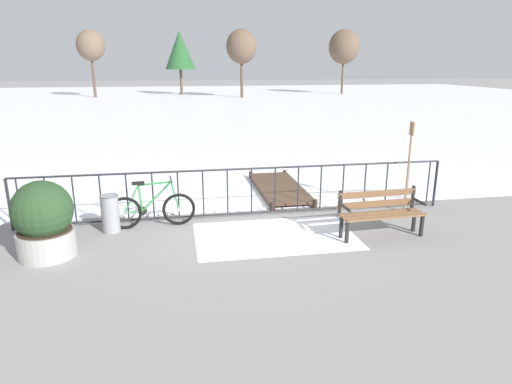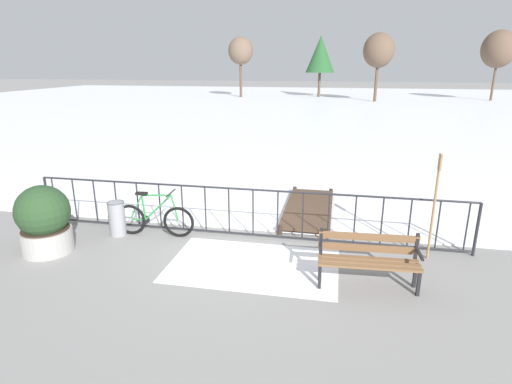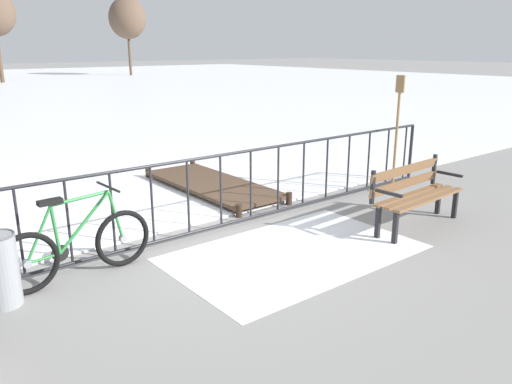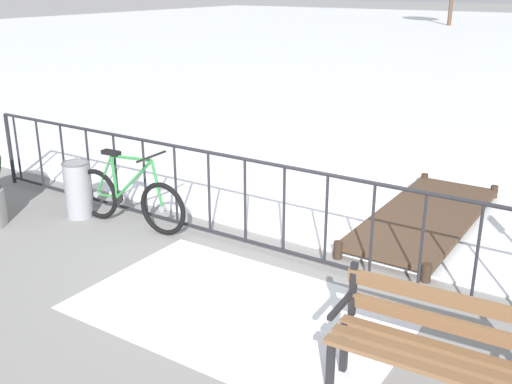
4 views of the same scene
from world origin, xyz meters
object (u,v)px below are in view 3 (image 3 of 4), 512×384
(park_bench, at_px, (414,190))
(trash_bin, at_px, (0,270))
(bicycle_near_railing, at_px, (77,247))
(oar_upright, at_px, (397,127))

(park_bench, relative_size, trash_bin, 2.22)
(bicycle_near_railing, distance_m, oar_upright, 5.49)
(trash_bin, bearing_deg, bicycle_near_railing, 8.23)
(trash_bin, height_order, oar_upright, oar_upright)
(bicycle_near_railing, bearing_deg, trash_bin, -171.77)
(trash_bin, bearing_deg, park_bench, -12.32)
(trash_bin, bearing_deg, oar_upright, 0.98)
(park_bench, bearing_deg, bicycle_near_railing, 164.10)
(bicycle_near_railing, bearing_deg, park_bench, -15.90)
(trash_bin, distance_m, oar_upright, 6.26)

